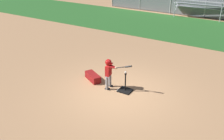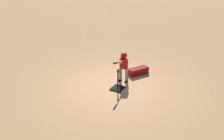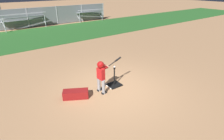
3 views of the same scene
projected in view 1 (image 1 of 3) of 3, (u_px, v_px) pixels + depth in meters
The scene contains 10 objects.
ground_plane at pixel (119, 93), 9.70m from camera, with size 90.00×90.00×0.00m, color #AD7F56.
grass_outfield_strip at pixel (190, 29), 17.03m from camera, with size 56.00×6.18×0.02m, color #286026.
backstop_fence at pixel (206, 6), 19.45m from camera, with size 16.24×0.08×1.72m.
home_plate at pixel (124, 90), 9.90m from camera, with size 0.44×0.44×0.02m, color white.
batting_tee at pixel (125, 89), 9.81m from camera, with size 0.50×0.45×0.74m.
batter_child at pixel (109, 70), 9.72m from camera, with size 1.05×0.38×1.19m.
baseball at pixel (126, 72), 9.51m from camera, with size 0.07×0.07×0.07m, color white.
bleachers_left_center at pixel (140, 1), 23.26m from camera, with size 3.60×1.93×0.97m.
bleachers_far_right at pixel (199, 8), 19.82m from camera, with size 3.72×2.44×1.39m.
equipment_bag at pixel (93, 77), 10.58m from camera, with size 0.84×0.32×0.28m, color maroon.
Camera 1 is at (4.07, -7.35, 4.94)m, focal length 42.00 mm.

